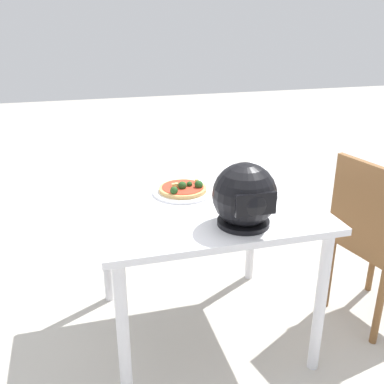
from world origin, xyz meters
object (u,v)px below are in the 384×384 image
at_px(dining_table, 201,217).
at_px(pizza, 183,188).
at_px(motorcycle_helmet, 245,196).
at_px(chair_side, 372,235).

distance_m(dining_table, pizza, 0.16).
height_order(motorcycle_helmet, chair_side, motorcycle_helmet).
height_order(dining_table, chair_side, chair_side).
bearing_deg(motorcycle_helmet, pizza, -68.60).
relative_size(dining_table, chair_side, 1.09).
distance_m(pizza, chair_side, 0.98).
bearing_deg(pizza, chair_side, 165.90).
distance_m(dining_table, chair_side, 0.88).
xyz_separation_m(dining_table, chair_side, (-0.85, 0.14, -0.14)).
relative_size(dining_table, motorcycle_helmet, 3.79).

